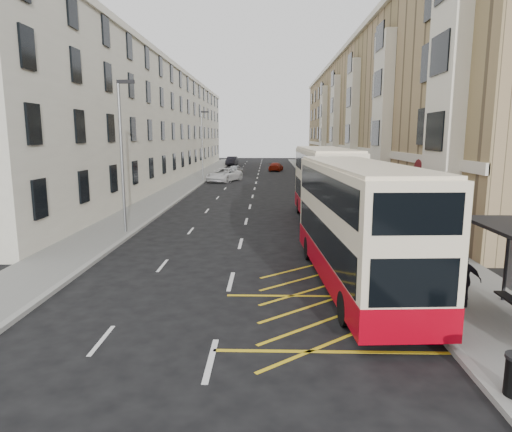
{
  "coord_description": "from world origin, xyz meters",
  "views": [
    {
      "loc": [
        1.35,
        -12.12,
        5.3
      ],
      "look_at": [
        0.84,
        7.27,
        1.88
      ],
      "focal_mm": 32.0,
      "sensor_mm": 36.0,
      "label": 1
    }
  ],
  "objects_px": {
    "double_decker_rear": "(324,186)",
    "pedestrian_far": "(464,280)",
    "car_red": "(276,167)",
    "car_silver": "(234,170)",
    "car_dark": "(232,161)",
    "double_decker_front": "(356,224)",
    "street_lamp_near": "(122,149)",
    "white_van": "(224,175)",
    "street_lamp_far": "(203,142)"
  },
  "relations": [
    {
      "from": "white_van",
      "to": "car_dark",
      "type": "relative_size",
      "value": 1.16
    },
    {
      "from": "street_lamp_near",
      "to": "double_decker_front",
      "type": "relative_size",
      "value": 0.72
    },
    {
      "from": "car_dark",
      "to": "pedestrian_far",
      "type": "bearing_deg",
      "value": -75.84
    },
    {
      "from": "double_decker_rear",
      "to": "pedestrian_far",
      "type": "relative_size",
      "value": 6.8
    },
    {
      "from": "street_lamp_near",
      "to": "car_red",
      "type": "distance_m",
      "value": 46.83
    },
    {
      "from": "double_decker_rear",
      "to": "car_red",
      "type": "relative_size",
      "value": 2.62
    },
    {
      "from": "double_decker_rear",
      "to": "car_silver",
      "type": "distance_m",
      "value": 35.73
    },
    {
      "from": "street_lamp_far",
      "to": "double_decker_front",
      "type": "xyz_separation_m",
      "value": [
        10.81,
        -38.29,
        -2.41
      ]
    },
    {
      "from": "car_silver",
      "to": "car_red",
      "type": "relative_size",
      "value": 0.91
    },
    {
      "from": "car_red",
      "to": "car_dark",
      "type": "bearing_deg",
      "value": -49.75
    },
    {
      "from": "car_red",
      "to": "double_decker_rear",
      "type": "bearing_deg",
      "value": 102.59
    },
    {
      "from": "double_decker_front",
      "to": "car_dark",
      "type": "bearing_deg",
      "value": 94.75
    },
    {
      "from": "double_decker_front",
      "to": "car_dark",
      "type": "distance_m",
      "value": 67.91
    },
    {
      "from": "double_decker_front",
      "to": "car_silver",
      "type": "bearing_deg",
      "value": 95.97
    },
    {
      "from": "street_lamp_far",
      "to": "car_dark",
      "type": "relative_size",
      "value": 1.65
    },
    {
      "from": "double_decker_rear",
      "to": "street_lamp_near",
      "type": "bearing_deg",
      "value": -163.72
    },
    {
      "from": "street_lamp_near",
      "to": "car_dark",
      "type": "height_order",
      "value": "street_lamp_near"
    },
    {
      "from": "street_lamp_far",
      "to": "car_silver",
      "type": "distance_m",
      "value": 9.68
    },
    {
      "from": "street_lamp_near",
      "to": "double_decker_rear",
      "type": "height_order",
      "value": "street_lamp_near"
    },
    {
      "from": "car_silver",
      "to": "car_red",
      "type": "distance_m",
      "value": 9.51
    },
    {
      "from": "double_decker_front",
      "to": "car_dark",
      "type": "xyz_separation_m",
      "value": [
        -9.66,
        67.2,
        -1.43
      ]
    },
    {
      "from": "white_van",
      "to": "car_dark",
      "type": "bearing_deg",
      "value": 113.84
    },
    {
      "from": "double_decker_front",
      "to": "white_van",
      "type": "distance_m",
      "value": 38.36
    },
    {
      "from": "street_lamp_near",
      "to": "car_red",
      "type": "relative_size",
      "value": 1.82
    },
    {
      "from": "double_decker_rear",
      "to": "car_red",
      "type": "distance_m",
      "value": 42.39
    },
    {
      "from": "car_red",
      "to": "pedestrian_far",
      "type": "bearing_deg",
      "value": 104.39
    },
    {
      "from": "double_decker_front",
      "to": "white_van",
      "type": "bearing_deg",
      "value": 99.02
    },
    {
      "from": "double_decker_rear",
      "to": "car_red",
      "type": "height_order",
      "value": "double_decker_rear"
    },
    {
      "from": "street_lamp_near",
      "to": "car_dark",
      "type": "distance_m",
      "value": 59.05
    },
    {
      "from": "street_lamp_near",
      "to": "double_decker_front",
      "type": "bearing_deg",
      "value": -37.49
    },
    {
      "from": "white_van",
      "to": "street_lamp_far",
      "type": "bearing_deg",
      "value": -177.47
    },
    {
      "from": "street_lamp_near",
      "to": "car_silver",
      "type": "relative_size",
      "value": 2.01
    },
    {
      "from": "car_silver",
      "to": "car_red",
      "type": "height_order",
      "value": "car_silver"
    },
    {
      "from": "pedestrian_far",
      "to": "car_silver",
      "type": "height_order",
      "value": "pedestrian_far"
    },
    {
      "from": "street_lamp_near",
      "to": "double_decker_front",
      "type": "xyz_separation_m",
      "value": [
        10.81,
        -8.29,
        -2.41
      ]
    },
    {
      "from": "street_lamp_near",
      "to": "white_van",
      "type": "distance_m",
      "value": 29.51
    },
    {
      "from": "double_decker_front",
      "to": "street_lamp_far",
      "type": "bearing_deg",
      "value": 102.34
    },
    {
      "from": "white_van",
      "to": "double_decker_front",
      "type": "bearing_deg",
      "value": -56.41
    },
    {
      "from": "pedestrian_far",
      "to": "white_van",
      "type": "distance_m",
      "value": 41.33
    },
    {
      "from": "car_dark",
      "to": "double_decker_front",
      "type": "bearing_deg",
      "value": -77.85
    },
    {
      "from": "car_red",
      "to": "double_decker_front",
      "type": "bearing_deg",
      "value": 101.6
    },
    {
      "from": "double_decker_rear",
      "to": "car_silver",
      "type": "bearing_deg",
      "value": 101.83
    },
    {
      "from": "double_decker_front",
      "to": "car_red",
      "type": "bearing_deg",
      "value": 88.57
    },
    {
      "from": "street_lamp_near",
      "to": "double_decker_front",
      "type": "distance_m",
      "value": 13.84
    },
    {
      "from": "street_lamp_far",
      "to": "pedestrian_far",
      "type": "bearing_deg",
      "value": -71.44
    },
    {
      "from": "street_lamp_near",
      "to": "car_silver",
      "type": "bearing_deg",
      "value": 85.37
    },
    {
      "from": "street_lamp_near",
      "to": "street_lamp_far",
      "type": "xyz_separation_m",
      "value": [
        0.0,
        30.0,
        0.0
      ]
    },
    {
      "from": "double_decker_front",
      "to": "car_dark",
      "type": "relative_size",
      "value": 2.29
    },
    {
      "from": "street_lamp_near",
      "to": "street_lamp_far",
      "type": "distance_m",
      "value": 30.0
    },
    {
      "from": "street_lamp_far",
      "to": "car_red",
      "type": "height_order",
      "value": "street_lamp_far"
    }
  ]
}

